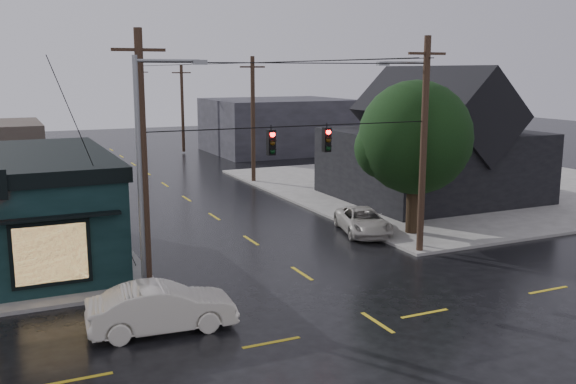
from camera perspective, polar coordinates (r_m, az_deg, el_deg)
name	(u,v)px	position (r m, az deg, el deg)	size (l,w,h in m)	color
ground_plane	(377,323)	(22.90, 7.95, -11.42)	(160.00, 160.00, 0.00)	black
sidewalk_ne	(459,185)	(49.97, 14.99, 0.58)	(28.00, 28.00, 0.15)	slate
ne_building	(432,133)	(43.97, 12.71, 5.12)	(12.60, 11.60, 8.75)	black
corner_tree	(415,138)	(33.88, 11.24, 4.74)	(5.91, 5.91, 8.00)	black
utility_pole_nw	(149,291)	(26.25, -12.27, -8.62)	(2.00, 0.32, 10.15)	black
utility_pole_ne	(419,253)	(31.47, 11.59, -5.32)	(2.00, 0.32, 10.15)	black
utility_pole_far_a	(254,183)	(49.97, -3.07, 0.84)	(2.00, 0.32, 9.65)	black
utility_pole_far_b	(184,153)	(68.76, -9.25, 3.45)	(2.00, 0.32, 9.15)	black
utility_pole_far_c	(143,136)	(88.08, -12.76, 4.91)	(2.00, 0.32, 9.15)	black
span_signal_assembly	(299,140)	(27.10, 1.01, 4.61)	(13.00, 0.48, 1.23)	black
streetlight_nw	(145,298)	(25.55, -12.59, -9.18)	(5.40, 0.30, 9.15)	gray
streetlight_ne	(419,248)	(32.30, 11.58, -4.91)	(5.40, 0.30, 9.15)	gray
bg_building_east	(277,125)	(68.81, -0.96, 5.94)	(14.00, 12.00, 5.60)	#29282E
sedan_cream	(162,308)	(22.15, -11.14, -10.06)	(1.71, 4.91, 1.62)	beige
suv_silver	(363,221)	(34.55, 6.68, -2.59)	(2.22, 4.82, 1.34)	#B3AEA5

